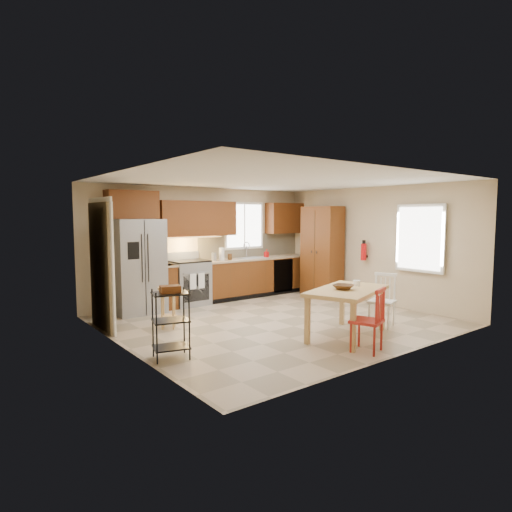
{
  "coord_description": "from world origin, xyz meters",
  "views": [
    {
      "loc": [
        -4.87,
        -5.78,
        1.88
      ],
      "look_at": [
        -0.13,
        0.4,
        1.15
      ],
      "focal_mm": 30.0,
      "sensor_mm": 36.0,
      "label": 1
    }
  ],
  "objects_px": {
    "refrigerator": "(138,266)",
    "pantry": "(322,251)",
    "soap_bottle": "(266,253)",
    "fire_extinguisher": "(364,252)",
    "table_jar": "(357,284)",
    "bar_stool": "(168,308)",
    "chair_white": "(382,301)",
    "chair_red": "(367,320)",
    "range_stove": "(189,283)",
    "dining_table": "(347,313)",
    "utility_cart": "(171,324)",
    "table_bowl": "(343,290)"
  },
  "relations": [
    {
      "from": "refrigerator",
      "to": "pantry",
      "type": "xyz_separation_m",
      "value": [
        4.13,
        -0.93,
        0.14
      ]
    },
    {
      "from": "soap_bottle",
      "to": "fire_extinguisher",
      "type": "bearing_deg",
      "value": -59.47
    },
    {
      "from": "table_jar",
      "to": "bar_stool",
      "type": "xyz_separation_m",
      "value": [
        -2.31,
        2.07,
        -0.43
      ]
    },
    {
      "from": "pantry",
      "to": "chair_white",
      "type": "height_order",
      "value": "pantry"
    },
    {
      "from": "pantry",
      "to": "chair_red",
      "type": "relative_size",
      "value": 2.35
    },
    {
      "from": "range_stove",
      "to": "table_jar",
      "type": "distance_m",
      "value": 3.73
    },
    {
      "from": "fire_extinguisher",
      "to": "dining_table",
      "type": "xyz_separation_m",
      "value": [
        -2.4,
        -1.6,
        -0.73
      ]
    },
    {
      "from": "dining_table",
      "to": "chair_red",
      "type": "distance_m",
      "value": 0.74
    },
    {
      "from": "refrigerator",
      "to": "fire_extinguisher",
      "type": "height_order",
      "value": "refrigerator"
    },
    {
      "from": "utility_cart",
      "to": "chair_red",
      "type": "bearing_deg",
      "value": -15.83
    },
    {
      "from": "dining_table",
      "to": "pantry",
      "type": "bearing_deg",
      "value": 30.74
    },
    {
      "from": "table_jar",
      "to": "range_stove",
      "type": "bearing_deg",
      "value": 107.41
    },
    {
      "from": "chair_white",
      "to": "bar_stool",
      "type": "height_order",
      "value": "chair_white"
    },
    {
      "from": "refrigerator",
      "to": "fire_extinguisher",
      "type": "relative_size",
      "value": 5.06
    },
    {
      "from": "fire_extinguisher",
      "to": "chair_white",
      "type": "relative_size",
      "value": 0.4
    },
    {
      "from": "pantry",
      "to": "dining_table",
      "type": "relative_size",
      "value": 1.38
    },
    {
      "from": "soap_bottle",
      "to": "bar_stool",
      "type": "xyz_separation_m",
      "value": [
        -3.23,
        -1.39,
        -0.65
      ]
    },
    {
      "from": "chair_red",
      "to": "chair_white",
      "type": "distance_m",
      "value": 1.48
    },
    {
      "from": "refrigerator",
      "to": "bar_stool",
      "type": "distance_m",
      "value": 1.52
    },
    {
      "from": "bar_stool",
      "to": "utility_cart",
      "type": "height_order",
      "value": "utility_cart"
    },
    {
      "from": "pantry",
      "to": "bar_stool",
      "type": "height_order",
      "value": "pantry"
    },
    {
      "from": "soap_bottle",
      "to": "pantry",
      "type": "distance_m",
      "value": 1.31
    },
    {
      "from": "dining_table",
      "to": "chair_white",
      "type": "relative_size",
      "value": 1.7
    },
    {
      "from": "fire_extinguisher",
      "to": "dining_table",
      "type": "height_order",
      "value": "fire_extinguisher"
    },
    {
      "from": "utility_cart",
      "to": "soap_bottle",
      "type": "bearing_deg",
      "value": 51.31
    },
    {
      "from": "pantry",
      "to": "table_jar",
      "type": "distance_m",
      "value": 3.18
    },
    {
      "from": "fire_extinguisher",
      "to": "utility_cart",
      "type": "distance_m",
      "value": 5.15
    },
    {
      "from": "chair_red",
      "to": "table_bowl",
      "type": "xyz_separation_m",
      "value": [
        0.25,
        0.65,
        0.3
      ]
    },
    {
      "from": "dining_table",
      "to": "bar_stool",
      "type": "xyz_separation_m",
      "value": [
        -1.98,
        2.16,
        -0.02
      ]
    },
    {
      "from": "fire_extinguisher",
      "to": "bar_stool",
      "type": "bearing_deg",
      "value": 172.75
    },
    {
      "from": "soap_bottle",
      "to": "chair_white",
      "type": "xyz_separation_m",
      "value": [
        -0.3,
        -3.5,
        -0.55
      ]
    },
    {
      "from": "table_jar",
      "to": "utility_cart",
      "type": "relative_size",
      "value": 0.14
    },
    {
      "from": "bar_stool",
      "to": "chair_white",
      "type": "bearing_deg",
      "value": -17.05
    },
    {
      "from": "soap_bottle",
      "to": "dining_table",
      "type": "bearing_deg",
      "value": -109.4
    },
    {
      "from": "soap_bottle",
      "to": "table_jar",
      "type": "height_order",
      "value": "soap_bottle"
    },
    {
      "from": "fire_extinguisher",
      "to": "pantry",
      "type": "bearing_deg",
      "value": 100.78
    },
    {
      "from": "pantry",
      "to": "bar_stool",
      "type": "distance_m",
      "value": 4.27
    },
    {
      "from": "pantry",
      "to": "chair_red",
      "type": "height_order",
      "value": "pantry"
    },
    {
      "from": "bar_stool",
      "to": "range_stove",
      "type": "bearing_deg",
      "value": 69.55
    },
    {
      "from": "range_stove",
      "to": "table_jar",
      "type": "relative_size",
      "value": 7.25
    },
    {
      "from": "utility_cart",
      "to": "dining_table",
      "type": "bearing_deg",
      "value": -0.2
    },
    {
      "from": "range_stove",
      "to": "table_jar",
      "type": "xyz_separation_m",
      "value": [
        1.11,
        -3.54,
        0.32
      ]
    },
    {
      "from": "utility_cart",
      "to": "refrigerator",
      "type": "bearing_deg",
      "value": 91.38
    },
    {
      "from": "range_stove",
      "to": "dining_table",
      "type": "bearing_deg",
      "value": -77.93
    },
    {
      "from": "pantry",
      "to": "table_bowl",
      "type": "xyz_separation_m",
      "value": [
        -2.3,
        -2.65,
        -0.3
      ]
    },
    {
      "from": "utility_cart",
      "to": "chair_white",
      "type": "bearing_deg",
      "value": 4.56
    },
    {
      "from": "range_stove",
      "to": "soap_bottle",
      "type": "xyz_separation_m",
      "value": [
        2.03,
        -0.08,
        0.54
      ]
    },
    {
      "from": "fire_extinguisher",
      "to": "chair_white",
      "type": "bearing_deg",
      "value": -133.05
    },
    {
      "from": "range_stove",
      "to": "table_bowl",
      "type": "distance_m",
      "value": 3.71
    },
    {
      "from": "chair_red",
      "to": "table_jar",
      "type": "xyz_separation_m",
      "value": [
        0.68,
        0.75,
        0.33
      ]
    }
  ]
}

